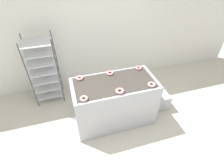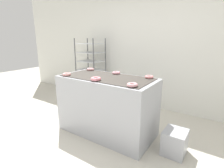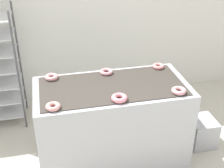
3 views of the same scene
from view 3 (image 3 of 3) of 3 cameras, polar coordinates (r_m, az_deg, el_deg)
wall_back at (r=4.30m, az=-4.50°, el=14.48°), size 8.00×0.05×2.80m
fryer_machine at (r=3.35m, az=0.01°, el=-7.49°), size 1.54×0.76×0.96m
glaze_bin at (r=3.91m, az=16.00°, el=-8.37°), size 0.30×0.33×0.34m
donut_near_left at (r=2.78m, az=-10.74°, el=-4.06°), size 0.13×0.13×0.04m
donut_near_center at (r=2.85m, az=1.34°, el=-2.57°), size 0.15×0.15×0.05m
donut_near_right at (r=3.03m, az=12.12°, el=-1.21°), size 0.14×0.14×0.04m
donut_far_left at (r=3.27m, az=-11.01°, el=1.27°), size 0.14×0.14×0.04m
donut_far_center at (r=3.32m, az=-1.09°, el=2.25°), size 0.14×0.14×0.04m
donut_far_right at (r=3.48m, az=8.45°, el=3.24°), size 0.13×0.13×0.04m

